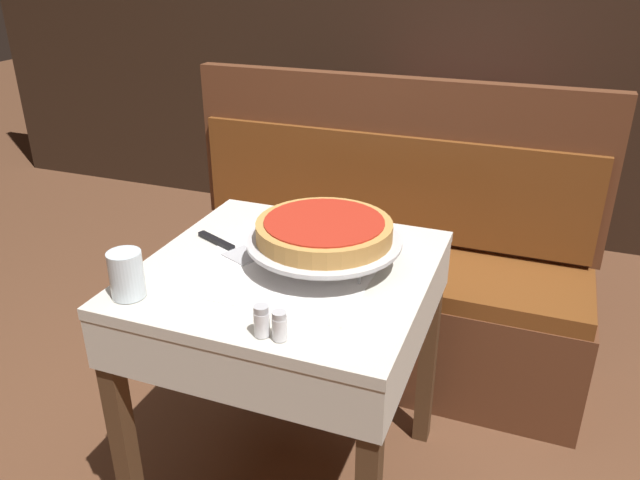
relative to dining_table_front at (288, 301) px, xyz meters
name	(u,v)px	position (x,y,z in m)	size (l,w,h in m)	color
ground_plane	(293,479)	(0.00, 0.00, -0.65)	(14.00, 14.00, 0.00)	brown
dining_table_front	(288,301)	(0.00, 0.00, 0.00)	(0.73, 0.73, 0.75)	beige
dining_table_rear	(450,150)	(0.16, 1.54, -0.01)	(0.82, 0.82, 0.76)	red
booth_bench	(375,285)	(0.05, 0.71, -0.31)	(1.55, 0.45, 1.09)	brown
back_wall_panel	(449,12)	(0.00, 2.12, 0.55)	(6.00, 0.04, 2.40)	black
pizza_pan_stand	(324,242)	(0.09, 0.04, 0.17)	(0.40, 0.40, 0.07)	#ADADB2
deep_dish_pizza	(324,230)	(0.09, 0.04, 0.21)	(0.35, 0.35, 0.05)	#C68E47
pizza_server	(228,247)	(-0.19, 0.03, 0.11)	(0.24, 0.14, 0.01)	#BCBCC1
water_glass_near	(127,274)	(-0.29, -0.28, 0.17)	(0.08, 0.08, 0.11)	silver
salt_shaker	(262,321)	(0.08, -0.31, 0.14)	(0.03, 0.03, 0.07)	silver
pepper_shaker	(280,326)	(0.12, -0.31, 0.14)	(0.03, 0.03, 0.07)	silver
condiment_caddy	(473,114)	(0.24, 1.64, 0.15)	(0.14, 0.14, 0.17)	black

